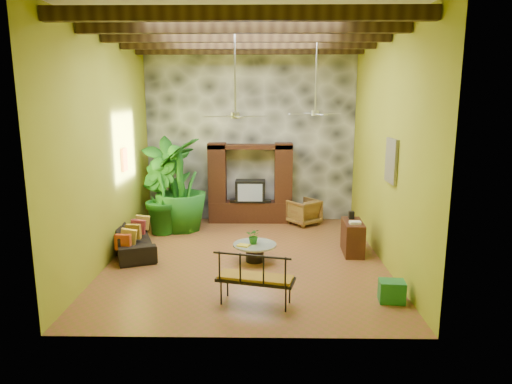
{
  "coord_description": "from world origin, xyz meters",
  "views": [
    {
      "loc": [
        0.37,
        -9.79,
        3.53
      ],
      "look_at": [
        0.21,
        0.2,
        1.48
      ],
      "focal_mm": 32.0,
      "sensor_mm": 36.0,
      "label": 1
    }
  ],
  "objects_px": {
    "tall_plant_a": "(168,182)",
    "side_console": "(353,237)",
    "ceiling_fan_back": "(315,104)",
    "wicker_armchair": "(303,212)",
    "tall_plant_b": "(160,196)",
    "sofa": "(134,240)",
    "entertainment_center": "(250,189)",
    "coffee_table": "(255,250)",
    "green_bin": "(392,291)",
    "ceiling_fan_front": "(235,105)",
    "iron_bench": "(255,276)",
    "tall_plant_c": "(181,185)"
  },
  "relations": [
    {
      "from": "entertainment_center",
      "to": "green_bin",
      "type": "distance_m",
      "value": 6.02
    },
    {
      "from": "wicker_armchair",
      "to": "tall_plant_b",
      "type": "xyz_separation_m",
      "value": [
        -3.9,
        -0.9,
        0.63
      ]
    },
    {
      "from": "entertainment_center",
      "to": "tall_plant_a",
      "type": "distance_m",
      "value": 2.35
    },
    {
      "from": "wicker_armchair",
      "to": "entertainment_center",
      "type": "bearing_deg",
      "value": -47.78
    },
    {
      "from": "entertainment_center",
      "to": "tall_plant_a",
      "type": "xyz_separation_m",
      "value": [
        -2.27,
        -0.55,
        0.29
      ]
    },
    {
      "from": "tall_plant_a",
      "to": "side_console",
      "type": "relative_size",
      "value": 2.65
    },
    {
      "from": "ceiling_fan_front",
      "to": "green_bin",
      "type": "distance_m",
      "value": 4.66
    },
    {
      "from": "tall_plant_c",
      "to": "coffee_table",
      "type": "bearing_deg",
      "value": -50.08
    },
    {
      "from": "side_console",
      "to": "green_bin",
      "type": "xyz_separation_m",
      "value": [
        0.2,
        -2.59,
        -0.19
      ]
    },
    {
      "from": "sofa",
      "to": "coffee_table",
      "type": "height_order",
      "value": "sofa"
    },
    {
      "from": "ceiling_fan_back",
      "to": "side_console",
      "type": "xyz_separation_m",
      "value": [
        0.85,
        -0.82,
        -3.02
      ]
    },
    {
      "from": "wicker_armchair",
      "to": "tall_plant_c",
      "type": "relative_size",
      "value": 0.32
    },
    {
      "from": "ceiling_fan_back",
      "to": "green_bin",
      "type": "height_order",
      "value": "ceiling_fan_back"
    },
    {
      "from": "ceiling_fan_front",
      "to": "ceiling_fan_back",
      "type": "distance_m",
      "value": 2.41
    },
    {
      "from": "iron_bench",
      "to": "side_console",
      "type": "bearing_deg",
      "value": 65.5
    },
    {
      "from": "green_bin",
      "to": "ceiling_fan_back",
      "type": "bearing_deg",
      "value": 107.09
    },
    {
      "from": "side_console",
      "to": "coffee_table",
      "type": "bearing_deg",
      "value": -163.77
    },
    {
      "from": "ceiling_fan_back",
      "to": "tall_plant_b",
      "type": "xyz_separation_m",
      "value": [
        -3.97,
        0.78,
        -2.41
      ]
    },
    {
      "from": "entertainment_center",
      "to": "ceiling_fan_front",
      "type": "distance_m",
      "value": 4.3
    },
    {
      "from": "ceiling_fan_back",
      "to": "tall_plant_a",
      "type": "relative_size",
      "value": 0.74
    },
    {
      "from": "sofa",
      "to": "entertainment_center",
      "type": "bearing_deg",
      "value": -64.63
    },
    {
      "from": "ceiling_fan_back",
      "to": "tall_plant_c",
      "type": "xyz_separation_m",
      "value": [
        -3.46,
        1.05,
        -2.14
      ]
    },
    {
      "from": "entertainment_center",
      "to": "coffee_table",
      "type": "relative_size",
      "value": 2.51
    },
    {
      "from": "ceiling_fan_back",
      "to": "sofa",
      "type": "xyz_separation_m",
      "value": [
        -4.25,
        -0.83,
        -3.1
      ]
    },
    {
      "from": "entertainment_center",
      "to": "green_bin",
      "type": "height_order",
      "value": "entertainment_center"
    },
    {
      "from": "tall_plant_b",
      "to": "green_bin",
      "type": "relative_size",
      "value": 4.49
    },
    {
      "from": "green_bin",
      "to": "ceiling_fan_front",
      "type": "bearing_deg",
      "value": 147.51
    },
    {
      "from": "sofa",
      "to": "tall_plant_a",
      "type": "height_order",
      "value": "tall_plant_a"
    },
    {
      "from": "sofa",
      "to": "coffee_table",
      "type": "bearing_deg",
      "value": -122.2
    },
    {
      "from": "tall_plant_c",
      "to": "green_bin",
      "type": "xyz_separation_m",
      "value": [
        4.51,
        -4.46,
        -1.07
      ]
    },
    {
      "from": "ceiling_fan_back",
      "to": "tall_plant_a",
      "type": "xyz_separation_m",
      "value": [
        -3.87,
        1.39,
        -2.14
      ]
    },
    {
      "from": "sofa",
      "to": "tall_plant_a",
      "type": "bearing_deg",
      "value": -30.69
    },
    {
      "from": "ceiling_fan_front",
      "to": "side_console",
      "type": "xyz_separation_m",
      "value": [
        2.65,
        0.78,
        -3.02
      ]
    },
    {
      "from": "coffee_table",
      "to": "sofa",
      "type": "bearing_deg",
      "value": 168.63
    },
    {
      "from": "wicker_armchair",
      "to": "side_console",
      "type": "xyz_separation_m",
      "value": [
        0.92,
        -2.51,
        0.02
      ]
    },
    {
      "from": "tall_plant_c",
      "to": "coffee_table",
      "type": "height_order",
      "value": "tall_plant_c"
    },
    {
      "from": "tall_plant_c",
      "to": "side_console",
      "type": "relative_size",
      "value": 2.66
    },
    {
      "from": "wicker_armchair",
      "to": "tall_plant_c",
      "type": "bearing_deg",
      "value": -27.67
    },
    {
      "from": "tall_plant_b",
      "to": "iron_bench",
      "type": "bearing_deg",
      "value": -59.25
    },
    {
      "from": "ceiling_fan_front",
      "to": "sofa",
      "type": "xyz_separation_m",
      "value": [
        -2.45,
        0.77,
        -3.1
      ]
    },
    {
      "from": "entertainment_center",
      "to": "iron_bench",
      "type": "relative_size",
      "value": 1.69
    },
    {
      "from": "ceiling_fan_front",
      "to": "tall_plant_a",
      "type": "xyz_separation_m",
      "value": [
        -2.07,
        2.99,
        -2.14
      ]
    },
    {
      "from": "ceiling_fan_back",
      "to": "side_console",
      "type": "bearing_deg",
      "value": -44.17
    },
    {
      "from": "tall_plant_b",
      "to": "ceiling_fan_front",
      "type": "bearing_deg",
      "value": -47.61
    },
    {
      "from": "wicker_armchair",
      "to": "green_bin",
      "type": "distance_m",
      "value": 5.22
    },
    {
      "from": "wicker_armchair",
      "to": "coffee_table",
      "type": "bearing_deg",
      "value": 28.22
    },
    {
      "from": "ceiling_fan_back",
      "to": "entertainment_center",
      "type": "bearing_deg",
      "value": 129.57
    },
    {
      "from": "wicker_armchair",
      "to": "coffee_table",
      "type": "xyz_separation_m",
      "value": [
        -1.34,
        -3.08,
        -0.11
      ]
    },
    {
      "from": "sofa",
      "to": "tall_plant_c",
      "type": "distance_m",
      "value": 2.25
    },
    {
      "from": "sofa",
      "to": "tall_plant_c",
      "type": "relative_size",
      "value": 0.81
    }
  ]
}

